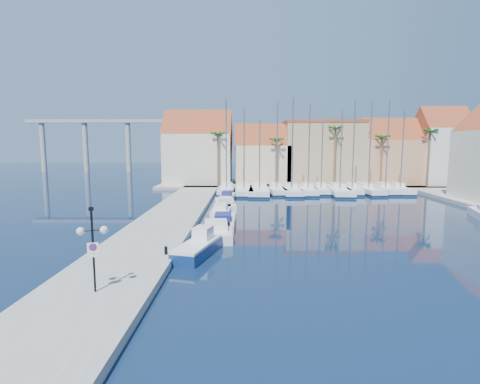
# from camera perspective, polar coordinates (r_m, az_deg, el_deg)

# --- Properties ---
(ground) EXTENTS (260.00, 260.00, 0.00)m
(ground) POSITION_cam_1_polar(r_m,az_deg,el_deg) (23.89, 4.00, -11.78)
(ground) COLOR black
(ground) RESTS_ON ground
(quay_west) EXTENTS (6.00, 77.00, 0.50)m
(quay_west) POSITION_cam_1_polar(r_m,az_deg,el_deg) (37.61, -11.02, -4.39)
(quay_west) COLOR gray
(quay_west) RESTS_ON ground
(shore_north) EXTENTS (54.00, 16.00, 0.50)m
(shore_north) POSITION_cam_1_polar(r_m,az_deg,el_deg) (71.83, 9.89, 1.22)
(shore_north) COLOR gray
(shore_north) RESTS_ON ground
(lamp_post) EXTENTS (1.42, 0.68, 4.30)m
(lamp_post) POSITION_cam_1_polar(r_m,az_deg,el_deg) (19.78, -21.56, -6.32)
(lamp_post) COLOR black
(lamp_post) RESTS_ON quay_west
(bollard) EXTENTS (0.21, 0.21, 0.54)m
(bollard) POSITION_cam_1_polar(r_m,az_deg,el_deg) (25.69, -11.23, -8.73)
(bollard) COLOR black
(bollard) RESTS_ON quay_west
(fishing_boat) EXTENTS (3.11, 5.60, 1.86)m
(fishing_boat) POSITION_cam_1_polar(r_m,az_deg,el_deg) (26.76, -6.38, -8.30)
(fishing_boat) COLOR navy
(fishing_boat) RESTS_ON ground
(motorboat_west_0) EXTENTS (2.87, 7.14, 1.40)m
(motorboat_west_0) POSITION_cam_1_polar(r_m,az_deg,el_deg) (32.19, -3.43, -5.78)
(motorboat_west_0) COLOR white
(motorboat_west_0) RESTS_ON ground
(motorboat_west_1) EXTENTS (2.12, 6.55, 1.40)m
(motorboat_west_1) POSITION_cam_1_polar(r_m,az_deg,el_deg) (35.48, -2.54, -4.54)
(motorboat_west_1) COLOR white
(motorboat_west_1) RESTS_ON ground
(motorboat_west_2) EXTENTS (2.09, 5.95, 1.40)m
(motorboat_west_2) POSITION_cam_1_polar(r_m,az_deg,el_deg) (41.20, -2.87, -2.87)
(motorboat_west_2) COLOR white
(motorboat_west_2) RESTS_ON ground
(motorboat_west_3) EXTENTS (3.03, 7.42, 1.40)m
(motorboat_west_3) POSITION_cam_1_polar(r_m,az_deg,el_deg) (45.72, -2.29, -1.84)
(motorboat_west_3) COLOR white
(motorboat_west_3) RESTS_ON ground
(motorboat_west_4) EXTENTS (2.13, 5.63, 1.40)m
(motorboat_west_4) POSITION_cam_1_polar(r_m,az_deg,el_deg) (51.61, -1.95, -0.78)
(motorboat_west_4) COLOR white
(motorboat_west_4) RESTS_ON ground
(sailboat_0) EXTENTS (2.56, 8.89, 14.71)m
(sailboat_0) POSITION_cam_1_polar(r_m,az_deg,el_deg) (59.43, -2.04, 0.43)
(sailboat_0) COLOR white
(sailboat_0) RESTS_ON ground
(sailboat_1) EXTENTS (2.94, 10.25, 13.08)m
(sailboat_1) POSITION_cam_1_polar(r_m,az_deg,el_deg) (58.67, 0.61, 0.29)
(sailboat_1) COLOR white
(sailboat_1) RESTS_ON ground
(sailboat_2) EXTENTS (3.76, 12.03, 11.36)m
(sailboat_2) POSITION_cam_1_polar(r_m,az_deg,el_deg) (58.90, 2.99, 0.27)
(sailboat_2) COLOR white
(sailboat_2) RESTS_ON ground
(sailboat_3) EXTENTS (3.13, 9.36, 14.08)m
(sailboat_3) POSITION_cam_1_polar(r_m,az_deg,el_deg) (59.68, 5.51, 0.41)
(sailboat_3) COLOR white
(sailboat_3) RESTS_ON ground
(sailboat_4) EXTENTS (2.81, 10.43, 14.74)m
(sailboat_4) POSITION_cam_1_polar(r_m,az_deg,el_deg) (59.07, 7.80, 0.29)
(sailboat_4) COLOR white
(sailboat_4) RESTS_ON ground
(sailboat_5) EXTENTS (3.23, 9.80, 13.80)m
(sailboat_5) POSITION_cam_1_polar(r_m,az_deg,el_deg) (59.85, 10.29, 0.33)
(sailboat_5) COLOR white
(sailboat_5) RESTS_ON ground
(sailboat_6) EXTENTS (2.72, 8.28, 11.20)m
(sailboat_6) POSITION_cam_1_polar(r_m,az_deg,el_deg) (61.04, 12.19, 0.41)
(sailboat_6) COLOR white
(sailboat_6) RESTS_ON ground
(sailboat_7) EXTENTS (3.89, 11.63, 12.77)m
(sailboat_7) POSITION_cam_1_polar(r_m,az_deg,el_deg) (60.52, 14.84, 0.24)
(sailboat_7) COLOR white
(sailboat_7) RESTS_ON ground
(sailboat_8) EXTENTS (2.86, 8.67, 14.46)m
(sailboat_8) POSITION_cam_1_polar(r_m,az_deg,el_deg) (62.00, 16.60, 0.42)
(sailboat_8) COLOR white
(sailboat_8) RESTS_ON ground
(sailboat_9) EXTENTS (3.33, 9.76, 14.17)m
(sailboat_9) POSITION_cam_1_polar(r_m,az_deg,el_deg) (62.60, 18.76, 0.37)
(sailboat_9) COLOR white
(sailboat_9) RESTS_ON ground
(sailboat_10) EXTENTS (2.83, 8.65, 14.44)m
(sailboat_10) POSITION_cam_1_polar(r_m,az_deg,el_deg) (63.94, 21.08, 0.44)
(sailboat_10) COLOR white
(sailboat_10) RESTS_ON ground
(sailboat_11) EXTENTS (2.38, 8.30, 12.89)m
(sailboat_11) POSITION_cam_1_polar(r_m,az_deg,el_deg) (64.54, 23.08, 0.38)
(sailboat_11) COLOR white
(sailboat_11) RESTS_ON ground
(building_0) EXTENTS (12.30, 9.00, 13.50)m
(building_0) POSITION_cam_1_polar(r_m,az_deg,el_deg) (70.08, -6.33, 6.27)
(building_0) COLOR beige
(building_0) RESTS_ON shore_north
(building_1) EXTENTS (10.30, 8.00, 11.00)m
(building_1) POSITION_cam_1_polar(r_m,az_deg,el_deg) (69.65, 3.57, 5.29)
(building_1) COLOR #C3AD89
(building_1) RESTS_ON shore_north
(building_2) EXTENTS (14.20, 10.20, 11.50)m
(building_2) POSITION_cam_1_polar(r_m,az_deg,el_deg) (71.98, 12.36, 5.96)
(building_2) COLOR tan
(building_2) RESTS_ON shore_north
(building_3) EXTENTS (10.30, 8.00, 12.00)m
(building_3) POSITION_cam_1_polar(r_m,az_deg,el_deg) (74.36, 21.65, 5.35)
(building_3) COLOR tan
(building_3) RESTS_ON shore_north
(building_4) EXTENTS (8.30, 8.00, 14.00)m
(building_4) POSITION_cam_1_polar(r_m,az_deg,el_deg) (77.09, 28.25, 5.87)
(building_4) COLOR silver
(building_4) RESTS_ON shore_north
(palm_0) EXTENTS (2.60, 2.60, 10.15)m
(palm_0) POSITION_cam_1_polar(r_m,az_deg,el_deg) (64.71, -3.36, 8.48)
(palm_0) COLOR brown
(palm_0) RESTS_ON shore_north
(palm_1) EXTENTS (2.60, 2.60, 9.15)m
(palm_1) POSITION_cam_1_polar(r_m,az_deg,el_deg) (64.75, 5.58, 7.62)
(palm_1) COLOR brown
(palm_1) RESTS_ON shore_north
(palm_2) EXTENTS (2.60, 2.60, 11.15)m
(palm_2) POSITION_cam_1_polar(r_m,az_deg,el_deg) (66.35, 14.35, 9.05)
(palm_2) COLOR brown
(palm_2) RESTS_ON shore_north
(palm_3) EXTENTS (2.60, 2.60, 9.65)m
(palm_3) POSITION_cam_1_polar(r_m,az_deg,el_deg) (68.61, 20.88, 7.55)
(palm_3) COLOR brown
(palm_3) RESTS_ON shore_north
(palm_4) EXTENTS (2.60, 2.60, 10.65)m
(palm_4) POSITION_cam_1_polar(r_m,az_deg,el_deg) (71.74, 26.99, 7.96)
(palm_4) COLOR brown
(palm_4) RESTS_ON shore_north
(viaduct) EXTENTS (48.00, 2.20, 14.45)m
(viaduct) POSITION_cam_1_polar(r_m,az_deg,el_deg) (111.17, -19.23, 8.23)
(viaduct) COLOR #9E9E99
(viaduct) RESTS_ON ground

